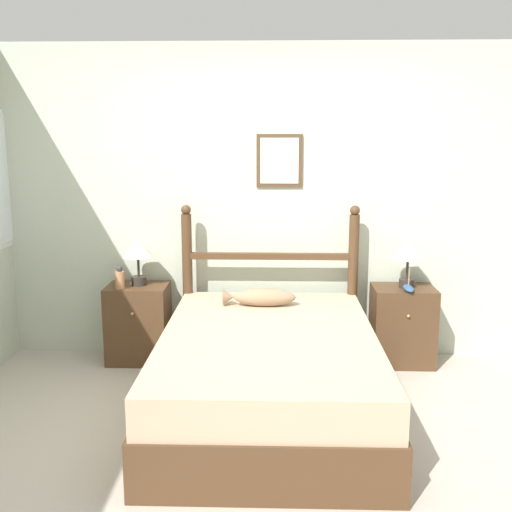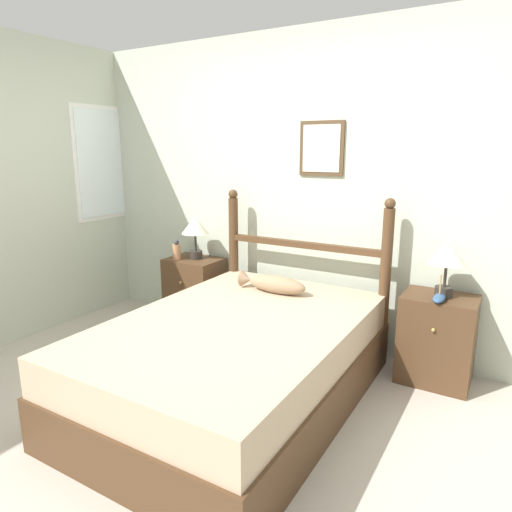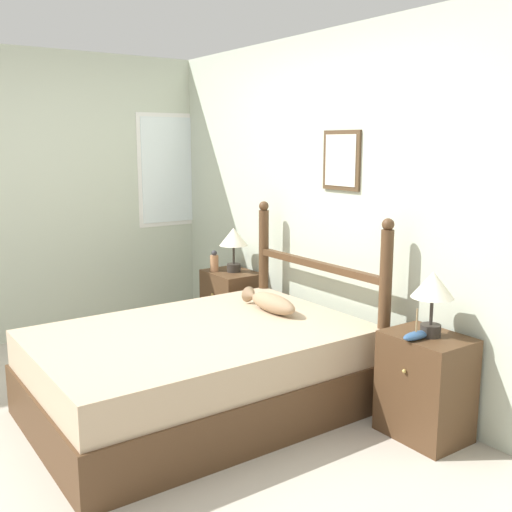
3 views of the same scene
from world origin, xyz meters
The scene contains 11 objects.
ground_plane centered at (0.00, 0.00, 0.00)m, with size 16.00×16.00×0.00m, color #B7AD9E.
wall_back centered at (0.00, 1.73, 1.28)m, with size 6.40×0.08×2.55m.
bed centered at (0.07, 0.54, 0.28)m, with size 1.42×2.09×0.56m.
headboard centered at (0.07, 1.54, 0.68)m, with size 1.42×0.08×1.28m.
nightstand_left centered at (-1.00, 1.48, 0.32)m, with size 0.49×0.40×0.64m.
nightstand_right centered at (1.14, 1.48, 0.32)m, with size 0.49×0.40×0.64m.
table_lamp_left centered at (-0.99, 1.50, 0.92)m, with size 0.25×0.25×0.39m.
table_lamp_right centered at (1.16, 1.48, 0.92)m, with size 0.25×0.25×0.39m.
bottle centered at (-1.11, 1.38, 0.72)m, with size 0.07×0.07×0.19m.
model_boat centered at (1.15, 1.37, 0.66)m, with size 0.07×0.20×0.18m.
fish_pillow centered at (0.00, 1.17, 0.63)m, with size 0.55×0.15×0.13m.
Camera 2 is at (1.57, -1.74, 1.63)m, focal length 32.00 mm.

